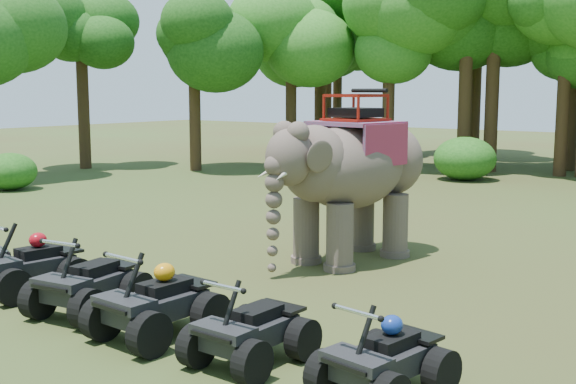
# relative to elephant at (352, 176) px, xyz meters

# --- Properties ---
(ground) EXTENTS (110.00, 110.00, 0.00)m
(ground) POSITION_rel_elephant_xyz_m (0.70, -4.45, -1.82)
(ground) COLOR #47381E
(ground) RESTS_ON ground
(elephant) EXTENTS (2.60, 4.58, 3.63)m
(elephant) POSITION_rel_elephant_xyz_m (0.00, 0.00, 0.00)
(elephant) COLOR brown
(elephant) RESTS_ON ground
(atv_0) EXTENTS (1.55, 1.96, 1.33)m
(atv_0) POSITION_rel_elephant_xyz_m (-3.30, -5.63, -1.15)
(atv_0) COLOR black
(atv_0) RESTS_ON ground
(atv_1) EXTENTS (1.54, 1.95, 1.32)m
(atv_1) POSITION_rel_elephant_xyz_m (-1.46, -5.81, -1.15)
(atv_1) COLOR black
(atv_1) RESTS_ON ground
(atv_2) EXTENTS (1.42, 1.89, 1.35)m
(atv_2) POSITION_rel_elephant_xyz_m (0.28, -5.95, -1.14)
(atv_2) COLOR black
(atv_2) RESTS_ON ground
(atv_3) EXTENTS (1.23, 1.66, 1.21)m
(atv_3) POSITION_rel_elephant_xyz_m (2.04, -5.92, -1.21)
(atv_3) COLOR black
(atv_3) RESTS_ON ground
(atv_4) EXTENTS (1.40, 1.76, 1.18)m
(atv_4) POSITION_rel_elephant_xyz_m (3.97, -5.77, -1.22)
(atv_4) COLOR black
(atv_4) RESTS_ON ground
(tree_24) EXTENTS (5.48, 5.48, 7.82)m
(tree_24) POSITION_rel_elephant_xyz_m (-19.48, 8.24, 2.09)
(tree_24) COLOR #195114
(tree_24) RESTS_ON ground
(tree_25) EXTENTS (5.09, 5.09, 7.27)m
(tree_25) POSITION_rel_elephant_xyz_m (-14.77, 10.68, 1.82)
(tree_25) COLOR #195114
(tree_25) RESTS_ON ground
(tree_26) EXTENTS (4.97, 4.97, 7.10)m
(tree_26) POSITION_rel_elephant_xyz_m (-12.45, 14.84, 1.73)
(tree_26) COLOR #195114
(tree_26) RESTS_ON ground
(tree_27) EXTENTS (5.73, 5.73, 8.18)m
(tree_27) POSITION_rel_elephant_xyz_m (-7.80, 15.92, 2.27)
(tree_27) COLOR #195114
(tree_27) RESTS_ON ground
(tree_28) EXTENTS (6.77, 6.77, 9.68)m
(tree_28) POSITION_rel_elephant_xyz_m (-3.82, 18.05, 3.02)
(tree_28) COLOR #195114
(tree_28) RESTS_ON ground
(tree_29) EXTENTS (5.57, 5.57, 7.96)m
(tree_29) POSITION_rel_elephant_xyz_m (-1.11, 20.69, 2.17)
(tree_29) COLOR #195114
(tree_29) RESTS_ON ground
(tree_31) EXTENTS (6.40, 6.40, 9.15)m
(tree_31) POSITION_rel_elephant_xyz_m (-4.74, 17.24, 2.76)
(tree_31) COLOR #195114
(tree_31) RESTS_ON ground
(tree_33) EXTENTS (5.49, 5.49, 7.84)m
(tree_33) POSITION_rel_elephant_xyz_m (-0.81, 18.23, 2.10)
(tree_33) COLOR #195114
(tree_33) RESTS_ON ground
(tree_34) EXTENTS (7.44, 7.44, 10.64)m
(tree_34) POSITION_rel_elephant_xyz_m (-7.30, 24.01, 3.50)
(tree_34) COLOR #195114
(tree_34) RESTS_ON ground
(tree_35) EXTENTS (5.83, 5.83, 8.33)m
(tree_35) POSITION_rel_elephant_xyz_m (-7.02, 24.14, 2.35)
(tree_35) COLOR #195114
(tree_35) RESTS_ON ground
(tree_37) EXTENTS (5.16, 5.16, 7.37)m
(tree_37) POSITION_rel_elephant_xyz_m (-14.26, 17.37, 1.87)
(tree_37) COLOR #195114
(tree_37) RESTS_ON ground
(tree_39) EXTENTS (5.25, 5.25, 7.49)m
(tree_39) POSITION_rel_elephant_xyz_m (-15.07, 23.07, 1.93)
(tree_39) COLOR #195114
(tree_39) RESTS_ON ground
(tree_40) EXTENTS (5.89, 5.89, 8.41)m
(tree_40) POSITION_rel_elephant_xyz_m (-16.89, 24.75, 2.39)
(tree_40) COLOR #195114
(tree_40) RESTS_ON ground
(tree_41) EXTENTS (7.15, 7.15, 10.22)m
(tree_41) POSITION_rel_elephant_xyz_m (-13.62, 19.08, 3.29)
(tree_41) COLOR #195114
(tree_41) RESTS_ON ground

